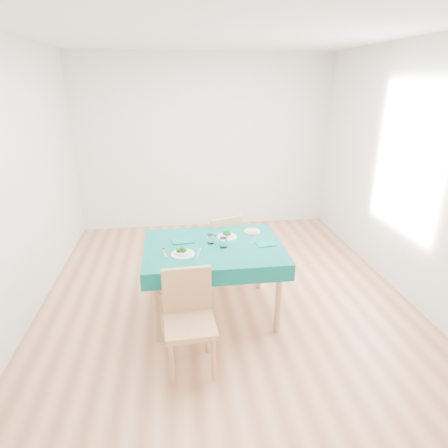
{
  "coord_description": "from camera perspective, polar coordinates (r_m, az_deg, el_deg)",
  "views": [
    {
      "loc": [
        -0.5,
        -3.69,
        2.27
      ],
      "look_at": [
        0.0,
        0.0,
        0.85
      ],
      "focal_mm": 30.0,
      "sensor_mm": 36.0,
      "label": 1
    }
  ],
  "objects": [
    {
      "name": "fork_far",
      "position": [
        3.85,
        -0.68,
        -2.27
      ],
      "size": [
        0.1,
        0.19,
        0.0
      ],
      "primitive_type": "cube",
      "rotation": [
        0.0,
        0.0,
        0.38
      ],
      "color": "silver",
      "rests_on": "table"
    },
    {
      "name": "napkin_near",
      "position": [
        3.81,
        -6.28,
        -2.57
      ],
      "size": [
        0.24,
        0.18,
        0.01
      ],
      "primitive_type": "cube",
      "rotation": [
        0.0,
        0.0,
        0.14
      ],
      "color": "#0B635A",
      "rests_on": "table"
    },
    {
      "name": "knife_far",
      "position": [
        3.83,
        4.46,
        -2.43
      ],
      "size": [
        0.12,
        0.2,
        0.0
      ],
      "primitive_type": "cube",
      "rotation": [
        0.0,
        0.0,
        -0.5
      ],
      "color": "silver",
      "rests_on": "table"
    },
    {
      "name": "chair_far",
      "position": [
        4.45,
        -0.52,
        -3.03
      ],
      "size": [
        0.48,
        0.5,
        0.94
      ],
      "primitive_type": "cube",
      "rotation": [
        0.0,
        0.0,
        3.43
      ],
      "color": "#B18053",
      "rests_on": "ground"
    },
    {
      "name": "napkin_far",
      "position": [
        3.74,
        6.39,
        -3.06
      ],
      "size": [
        0.2,
        0.15,
        0.01
      ],
      "primitive_type": "cube",
      "rotation": [
        0.0,
        0.0,
        0.12
      ],
      "color": "#0B635A",
      "rests_on": "table"
    },
    {
      "name": "fork_near",
      "position": [
        3.59,
        -9.03,
        -4.32
      ],
      "size": [
        0.06,
        0.2,
        0.0
      ],
      "primitive_type": "cube",
      "rotation": [
        0.0,
        0.0,
        0.15
      ],
      "color": "silver",
      "rests_on": "table"
    },
    {
      "name": "tumbler_center",
      "position": [
        3.73,
        -2.05,
        -2.3
      ],
      "size": [
        0.07,
        0.07,
        0.09
      ],
      "primitive_type": "cylinder",
      "color": "white",
      "rests_on": "table"
    },
    {
      "name": "tumbler_side",
      "position": [
        3.64,
        -0.09,
        -2.84
      ],
      "size": [
        0.08,
        0.08,
        0.1
      ],
      "primitive_type": "cylinder",
      "color": "white",
      "rests_on": "table"
    },
    {
      "name": "bowl_near",
      "position": [
        3.51,
        -6.31,
        -4.18
      ],
      "size": [
        0.22,
        0.22,
        0.07
      ],
      "primitive_type": null,
      "color": "white",
      "rests_on": "table"
    },
    {
      "name": "bread_slice",
      "position": [
        4.04,
        4.32,
        -0.94
      ],
      "size": [
        0.12,
        0.12,
        0.02
      ],
      "primitive_type": "cube",
      "rotation": [
        0.0,
        0.0,
        -0.15
      ],
      "color": "beige",
      "rests_on": "side_plate"
    },
    {
      "name": "table",
      "position": [
        3.87,
        -1.57,
        -8.45
      ],
      "size": [
        1.35,
        1.03,
        0.76
      ],
      "primitive_type": "cube",
      "color": "#085A52",
      "rests_on": "ground"
    },
    {
      "name": "room_shell",
      "position": [
        3.84,
        -0.0,
        6.96
      ],
      "size": [
        4.02,
        4.52,
        2.73
      ],
      "color": "#A06542",
      "rests_on": "ground"
    },
    {
      "name": "side_plate",
      "position": [
        4.04,
        4.32,
        -1.1
      ],
      "size": [
        0.18,
        0.18,
        0.01
      ],
      "primitive_type": "cylinder",
      "color": "#C9D668",
      "rests_on": "table"
    },
    {
      "name": "chair_near",
      "position": [
        3.1,
        -5.27,
        -13.75
      ],
      "size": [
        0.43,
        0.47,
        1.03
      ],
      "primitive_type": "cube",
      "rotation": [
        0.0,
        0.0,
        0.05
      ],
      "color": "#B18053",
      "rests_on": "ground"
    },
    {
      "name": "bowl_far",
      "position": [
        3.87,
        0.47,
        -1.65
      ],
      "size": [
        0.2,
        0.2,
        0.06
      ],
      "primitive_type": null,
      "color": "white",
      "rests_on": "table"
    },
    {
      "name": "knife_near",
      "position": [
        3.54,
        -3.88,
        -4.45
      ],
      "size": [
        0.07,
        0.23,
        0.0
      ],
      "primitive_type": "cube",
      "rotation": [
        0.0,
        0.0,
        -0.23
      ],
      "color": "silver",
      "rests_on": "table"
    }
  ]
}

